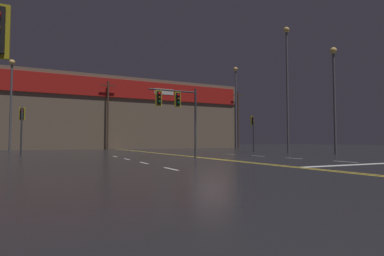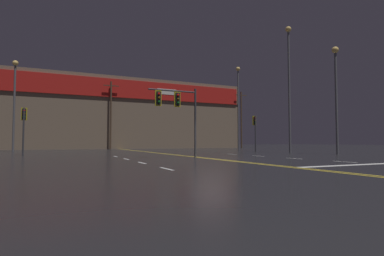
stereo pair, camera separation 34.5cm
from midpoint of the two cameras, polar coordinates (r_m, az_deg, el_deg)
name	(u,v)px [view 1 (the left image)]	position (r m, az deg, el deg)	size (l,w,h in m)	color
ground_plane	(212,159)	(18.32, 3.34, -5.87)	(200.00, 200.00, 0.00)	black
road_markings	(237,159)	(17.66, 8.04, -5.95)	(14.29, 60.00, 0.01)	gold
traffic_signal_median	(176,105)	(19.55, -3.51, 4.47)	(3.33, 0.36, 4.60)	#38383D
traffic_signal_corner_northeast	(253,125)	(32.31, 11.22, 0.49)	(0.42, 0.36, 3.80)	#38383D
traffic_signal_corner_northwest	(22,120)	(26.58, -30.00, 1.34)	(0.42, 0.36, 3.70)	#38383D
streetlight_near_right	(287,75)	(30.77, 17.36, 9.66)	(0.56, 0.56, 12.24)	#59595E
streetlight_median_approach	(11,93)	(35.61, -31.42, 5.75)	(0.56, 0.56, 9.41)	#59595E
streetlight_far_left	(334,85)	(28.04, 25.12, 7.39)	(0.56, 0.56, 9.04)	#59595E
streetlight_far_right	(236,98)	(40.72, 8.09, 5.69)	(0.56, 0.56, 11.14)	#59595E
building_backdrop	(111,115)	(50.87, -15.32, 2.44)	(41.65, 10.23, 10.97)	#7A6651
utility_pole_row	(105,111)	(45.09, -16.52, 3.21)	(44.59, 0.26, 12.18)	#4C3828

